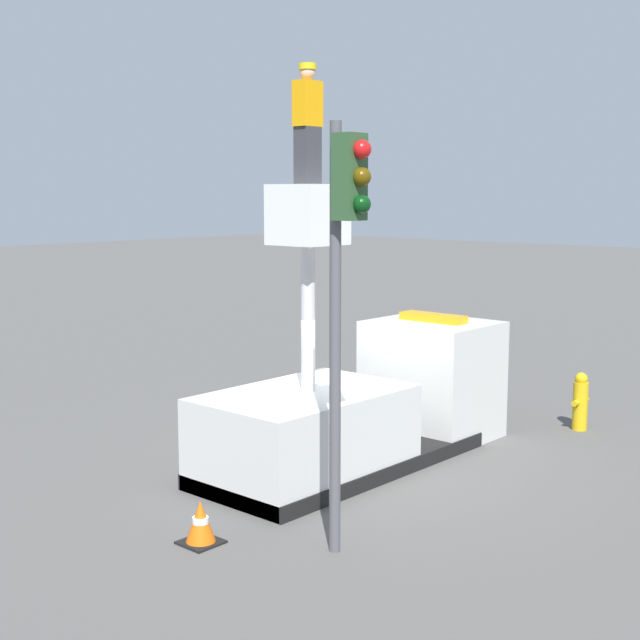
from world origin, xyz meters
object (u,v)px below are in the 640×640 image
Objects in this scene: bucket_truck at (363,406)px; worker at (308,124)px; traffic_light_pole at (345,253)px; fire_hydrant at (580,402)px; traffic_cone_rear at (201,524)px.

worker is (-1.34, 0.00, 4.51)m from bucket_truck.
bucket_truck is 4.86m from traffic_light_pole.
worker is 7.59m from fire_hydrant.
traffic_cone_rear is (-8.34, 1.10, -0.27)m from fire_hydrant.
traffic_light_pole is at bearing -129.05° from worker.
worker is at bearing 161.39° from fire_hydrant.
traffic_light_pole is (-3.22, -2.31, 2.81)m from bucket_truck.
traffic_cone_rear is (-4.17, -0.75, -0.64)m from bucket_truck.
bucket_truck is 3.42× the size of worker.
bucket_truck is 10.64× the size of traffic_cone_rear.
bucket_truck is 4.29m from traffic_cone_rear.
traffic_cone_rear is at bearing -169.78° from bucket_truck.
traffic_light_pole is at bearing -144.29° from bucket_truck.
fire_hydrant is (7.38, 0.46, -3.17)m from traffic_light_pole.
fire_hydrant is at bearing -23.99° from bucket_truck.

